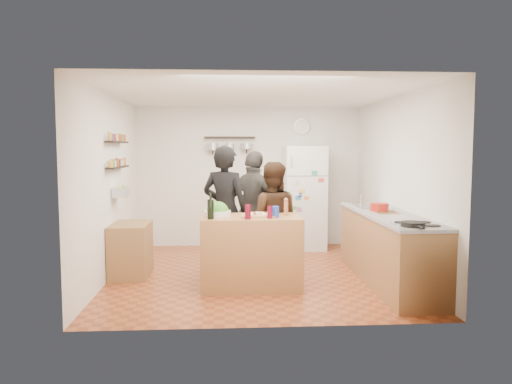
{
  "coord_description": "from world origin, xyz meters",
  "views": [
    {
      "loc": [
        -0.43,
        -6.88,
        1.77
      ],
      "look_at": [
        0.0,
        0.1,
        1.15
      ],
      "focal_mm": 35.0,
      "sensor_mm": 36.0,
      "label": 1
    }
  ],
  "objects": [
    {
      "name": "pot_rack",
      "position": [
        -0.35,
        2.0,
        1.95
      ],
      "size": [
        0.9,
        0.04,
        0.04
      ],
      "primitive_type": "cube",
      "color": "black",
      "rests_on": "back_wall"
    },
    {
      "name": "person_back",
      "position": [
        0.0,
        0.41,
        0.86
      ],
      "size": [
        1.07,
        0.94,
        1.73
      ],
      "primitive_type": "imported",
      "rotation": [
        0.0,
        0.0,
        2.5
      ],
      "color": "#33302D",
      "rests_on": "floor"
    },
    {
      "name": "wall_clock",
      "position": [
        0.95,
        2.08,
        2.15
      ],
      "size": [
        0.3,
        0.03,
        0.3
      ],
      "primitive_type": "cylinder",
      "rotation": [
        1.57,
        0.0,
        0.0
      ],
      "color": "silver",
      "rests_on": "back_wall"
    },
    {
      "name": "side_table",
      "position": [
        -1.74,
        0.01,
        0.36
      ],
      "size": [
        0.5,
        0.8,
        0.73
      ],
      "primitive_type": "cube",
      "color": "olive",
      "rests_on": "floor"
    },
    {
      "name": "prep_island",
      "position": [
        -0.11,
        -0.65,
        0.46
      ],
      "size": [
        1.25,
        0.72,
        0.91
      ],
      "primitive_type": "cube",
      "color": "olive",
      "rests_on": "floor"
    },
    {
      "name": "pizza",
      "position": [
        -0.03,
        -0.67,
        0.94
      ],
      "size": [
        0.34,
        0.34,
        0.02
      ],
      "primitive_type": "cylinder",
      "color": "#D1C18A",
      "rests_on": "pizza_board"
    },
    {
      "name": "person_center",
      "position": [
        0.2,
        -0.13,
        0.79
      ],
      "size": [
        0.85,
        0.71,
        1.58
      ],
      "primitive_type": "imported",
      "rotation": [
        0.0,
        0.0,
        2.99
      ],
      "color": "black",
      "rests_on": "floor"
    },
    {
      "name": "wine_glass_near",
      "position": [
        -0.16,
        -0.89,
        1.0
      ],
      "size": [
        0.07,
        0.07,
        0.18
      ],
      "primitive_type": "cylinder",
      "color": "#560717",
      "rests_on": "prep_island"
    },
    {
      "name": "stove_top",
      "position": [
        1.7,
        -1.5,
        0.91
      ],
      "size": [
        0.6,
        0.62,
        0.02
      ],
      "primitive_type": "cube",
      "color": "white",
      "rests_on": "counter_run"
    },
    {
      "name": "pizza_board",
      "position": [
        -0.03,
        -0.67,
        0.92
      ],
      "size": [
        0.42,
        0.34,
        0.02
      ],
      "primitive_type": "cube",
      "color": "olive",
      "rests_on": "prep_island"
    },
    {
      "name": "red_bowl",
      "position": [
        1.65,
        -0.29,
        0.97
      ],
      "size": [
        0.25,
        0.25,
        0.1
      ],
      "primitive_type": "cylinder",
      "color": "#A41E12",
      "rests_on": "counter_run"
    },
    {
      "name": "counter_run",
      "position": [
        1.7,
        -0.55,
        0.45
      ],
      "size": [
        0.63,
        2.63,
        0.9
      ],
      "primitive_type": "cube",
      "color": "#9E7042",
      "rests_on": "floor"
    },
    {
      "name": "room_shell",
      "position": [
        0.0,
        0.39,
        1.25
      ],
      "size": [
        4.2,
        4.2,
        4.2
      ],
      "color": "brown",
      "rests_on": "ground"
    },
    {
      "name": "cutting_board",
      "position": [
        1.7,
        -0.45,
        0.91
      ],
      "size": [
        0.3,
        0.4,
        0.02
      ],
      "primitive_type": "cube",
      "color": "brown",
      "rests_on": "counter_run"
    },
    {
      "name": "pepper_mill",
      "position": [
        0.34,
        -0.6,
        1.0
      ],
      "size": [
        0.06,
        0.06,
        0.18
      ],
      "primitive_type": "cylinder",
      "color": "#9A5E40",
      "rests_on": "prep_island"
    },
    {
      "name": "skillet",
      "position": [
        1.6,
        -1.64,
        0.95
      ],
      "size": [
        0.26,
        0.26,
        0.05
      ],
      "primitive_type": "cylinder",
      "color": "black",
      "rests_on": "stove_top"
    },
    {
      "name": "spice_shelf_upper",
      "position": [
        -1.93,
        0.2,
        1.85
      ],
      "size": [
        0.12,
        1.0,
        0.02
      ],
      "primitive_type": "cube",
      "color": "black",
      "rests_on": "left_wall"
    },
    {
      "name": "fridge",
      "position": [
        0.95,
        1.75,
        0.9
      ],
      "size": [
        0.7,
        0.68,
        1.8
      ],
      "primitive_type": "cube",
      "color": "white",
      "rests_on": "floor"
    },
    {
      "name": "person_left",
      "position": [
        -0.44,
        -0.04,
        0.9
      ],
      "size": [
        0.78,
        0.66,
        1.81
      ],
      "primitive_type": "imported",
      "rotation": [
        0.0,
        0.0,
        2.72
      ],
      "color": "black",
      "rests_on": "floor"
    },
    {
      "name": "salt_canister",
      "position": [
        0.19,
        -0.77,
        0.98
      ],
      "size": [
        0.09,
        0.09,
        0.14
      ],
      "primitive_type": "cylinder",
      "color": "#1B3999",
      "rests_on": "prep_island"
    },
    {
      "name": "wine_bottle",
      "position": [
        -0.61,
        -0.87,
        1.03
      ],
      "size": [
        0.08,
        0.08,
        0.24
      ],
      "primitive_type": "cylinder",
      "color": "black",
      "rests_on": "prep_island"
    },
    {
      "name": "sink",
      "position": [
        1.7,
        0.3,
        0.92
      ],
      "size": [
        0.5,
        0.8,
        0.03
      ],
      "primitive_type": "cube",
      "color": "silver",
      "rests_on": "counter_run"
    },
    {
      "name": "produce_basket",
      "position": [
        -1.9,
        0.2,
        1.15
      ],
      "size": [
        0.18,
        0.35,
        0.14
      ],
      "primitive_type": "cube",
      "color": "silver",
      "rests_on": "left_wall"
    },
    {
      "name": "wine_glass_far",
      "position": [
        0.11,
        -0.85,
        0.99
      ],
      "size": [
        0.06,
        0.06,
        0.15
      ],
      "primitive_type": "cylinder",
      "color": "#5D081A",
      "rests_on": "prep_island"
    },
    {
      "name": "spice_shelf_lower",
      "position": [
        -1.93,
        0.2,
        1.5
      ],
      "size": [
        0.12,
        1.0,
        0.02
      ],
      "primitive_type": "cube",
      "color": "black",
      "rests_on": "left_wall"
    },
    {
      "name": "salad_bowl",
      "position": [
        -0.53,
        -0.6,
        0.94
      ],
      "size": [
        0.34,
        0.34,
        0.07
      ],
      "primitive_type": "cylinder",
      "color": "silver",
      "rests_on": "prep_island"
    }
  ]
}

